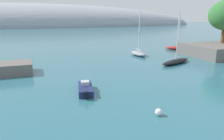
# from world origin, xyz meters

# --- Properties ---
(distant_ridge) EXTENTS (334.33, 72.99, 39.36)m
(distant_ridge) POSITION_xyz_m (-15.00, 204.71, 0.00)
(distant_ridge) COLOR #999EA8
(distant_ridge) RESTS_ON ground
(sailboat_black_mid_mooring) EXTENTS (8.13, 4.71, 9.41)m
(sailboat_black_mid_mooring) POSITION_xyz_m (12.50, 30.99, 0.46)
(sailboat_black_mid_mooring) COLOR black
(sailboat_black_mid_mooring) RESTS_ON water
(sailboat_grey_outer_mooring) EXTENTS (2.48, 5.58, 9.71)m
(sailboat_grey_outer_mooring) POSITION_xyz_m (10.00, 40.91, 0.61)
(sailboat_grey_outer_mooring) COLOR gray
(sailboat_grey_outer_mooring) RESTS_ON water
(sailboat_red_end_of_line) EXTENTS (6.85, 5.23, 9.08)m
(sailboat_red_end_of_line) POSITION_xyz_m (23.69, 45.39, 0.54)
(sailboat_red_end_of_line) COLOR red
(sailboat_red_end_of_line) RESTS_ON water
(motorboat_navy_foreground) EXTENTS (2.27, 4.60, 1.14)m
(motorboat_navy_foreground) POSITION_xyz_m (-6.56, 21.56, 0.41)
(motorboat_navy_foreground) COLOR navy
(motorboat_navy_foreground) RESTS_ON water
(mooring_buoy_white) EXTENTS (0.63, 0.63, 0.63)m
(mooring_buoy_white) POSITION_xyz_m (-1.99, 13.58, 0.32)
(mooring_buoy_white) COLOR silver
(mooring_buoy_white) RESTS_ON water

